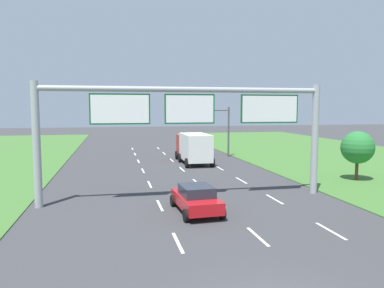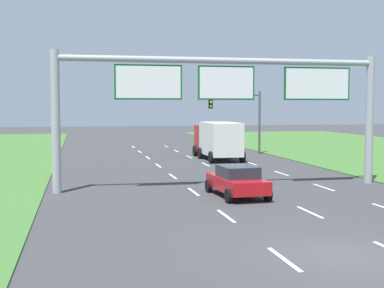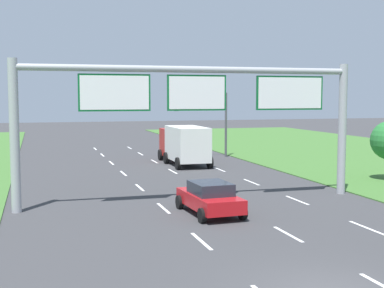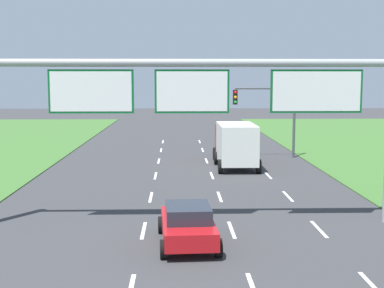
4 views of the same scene
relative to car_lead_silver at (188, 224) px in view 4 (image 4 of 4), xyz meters
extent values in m
cube|color=white|center=(-1.71, 1.81, -0.75)|extent=(0.14, 2.40, 0.01)
cube|color=white|center=(-1.71, 7.81, -0.75)|extent=(0.14, 2.40, 0.01)
cube|color=white|center=(-1.71, 13.81, -0.75)|extent=(0.14, 2.40, 0.01)
cube|color=white|center=(-1.71, 19.81, -0.75)|extent=(0.14, 2.40, 0.01)
cube|color=white|center=(-1.71, 25.81, -0.75)|extent=(0.14, 2.40, 0.01)
cube|color=white|center=(-1.71, 31.81, -0.75)|extent=(0.14, 2.40, 0.01)
cube|color=white|center=(1.79, -4.19, -0.75)|extent=(0.14, 2.40, 0.01)
cube|color=white|center=(1.79, 1.81, -0.75)|extent=(0.14, 2.40, 0.01)
cube|color=white|center=(1.79, 7.81, -0.75)|extent=(0.14, 2.40, 0.01)
cube|color=white|center=(1.79, 13.81, -0.75)|extent=(0.14, 2.40, 0.01)
cube|color=white|center=(1.79, 19.81, -0.75)|extent=(0.14, 2.40, 0.01)
cube|color=white|center=(1.79, 25.81, -0.75)|extent=(0.14, 2.40, 0.01)
cube|color=white|center=(1.79, 31.81, -0.75)|extent=(0.14, 2.40, 0.01)
cube|color=white|center=(5.29, -4.19, -0.75)|extent=(0.14, 2.40, 0.01)
cube|color=white|center=(5.29, 1.81, -0.75)|extent=(0.14, 2.40, 0.01)
cube|color=white|center=(5.29, 7.81, -0.75)|extent=(0.14, 2.40, 0.01)
cube|color=white|center=(5.29, 13.81, -0.75)|extent=(0.14, 2.40, 0.01)
cube|color=white|center=(5.29, 19.81, -0.75)|extent=(0.14, 2.40, 0.01)
cube|color=white|center=(5.29, 25.81, -0.75)|extent=(0.14, 2.40, 0.01)
cube|color=white|center=(5.29, 31.81, -0.75)|extent=(0.14, 2.40, 0.01)
cube|color=red|center=(0.00, 0.03, -0.13)|extent=(2.04, 4.22, 0.61)
cube|color=#232833|center=(0.00, -0.08, 0.44)|extent=(1.69, 2.08, 0.53)
cylinder|color=black|center=(-1.01, 1.48, -0.43)|extent=(0.26, 0.65, 0.64)
cylinder|color=black|center=(0.84, 1.59, -0.43)|extent=(0.26, 0.65, 0.64)
cylinder|color=black|center=(-0.84, -1.53, -0.43)|extent=(0.26, 0.65, 0.64)
cylinder|color=black|center=(1.01, -1.43, -0.43)|extent=(0.26, 0.65, 0.64)
cube|color=#B21E19|center=(3.58, 19.95, 0.80)|extent=(2.20, 2.10, 2.20)
cube|color=silver|center=(3.58, 16.34, 0.96)|extent=(2.37, 4.84, 2.54)
cylinder|color=black|center=(2.45, 20.45, -0.30)|extent=(0.28, 0.90, 0.90)
cylinder|color=black|center=(4.71, 20.46, -0.30)|extent=(0.28, 0.90, 0.90)
cylinder|color=black|center=(2.37, 18.15, -0.30)|extent=(0.28, 0.90, 0.90)
cylinder|color=black|center=(4.79, 18.16, -0.30)|extent=(0.28, 0.90, 0.90)
cylinder|color=black|center=(2.38, 14.51, -0.30)|extent=(0.28, 0.90, 0.90)
cylinder|color=black|center=(4.80, 14.52, -0.30)|extent=(0.28, 0.90, 0.90)
cylinder|color=#9EA0A5|center=(0.04, 2.80, 5.85)|extent=(16.80, 0.32, 0.32)
cube|color=#0C5B28|center=(-3.81, 2.80, 4.71)|extent=(3.41, 0.12, 1.76)
cube|color=white|center=(-3.81, 2.74, 4.71)|extent=(3.25, 0.01, 1.60)
cube|color=#0C5B28|center=(0.24, 2.80, 4.71)|extent=(3.01, 0.12, 1.76)
cube|color=white|center=(0.24, 2.74, 4.71)|extent=(2.85, 0.01, 1.60)
cube|color=#0C5B28|center=(5.29, 2.80, 4.71)|extent=(3.74, 0.12, 1.76)
cube|color=white|center=(5.29, 2.74, 4.71)|extent=(3.58, 0.01, 1.60)
cylinder|color=#47494F|center=(8.51, 21.33, 2.05)|extent=(0.20, 0.20, 5.60)
cylinder|color=#47494F|center=(6.26, 21.33, 4.50)|extent=(4.50, 0.14, 0.14)
cube|color=black|center=(4.01, 21.33, 3.85)|extent=(0.32, 0.36, 1.10)
sphere|color=red|center=(4.01, 21.13, 4.22)|extent=(0.22, 0.22, 0.22)
sphere|color=orange|center=(4.01, 21.13, 3.85)|extent=(0.22, 0.22, 0.22)
sphere|color=green|center=(4.01, 21.13, 3.48)|extent=(0.22, 0.22, 0.22)
camera|label=1|loc=(-4.24, -18.94, 4.80)|focal=35.00mm
camera|label=2|loc=(-7.27, -23.98, 3.51)|focal=50.00mm
camera|label=3|loc=(-7.44, -22.49, 4.54)|focal=50.00mm
camera|label=4|loc=(-0.38, -18.80, 5.21)|focal=50.00mm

